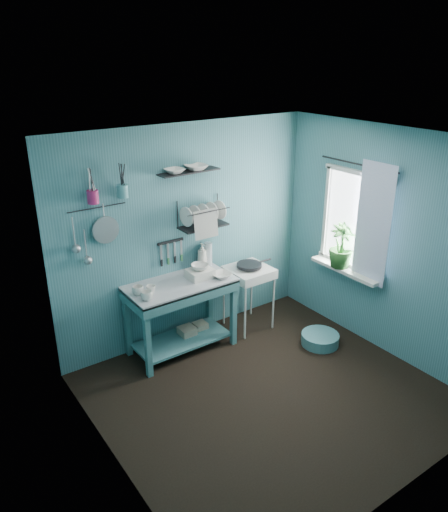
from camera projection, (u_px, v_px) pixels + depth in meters
floor at (269, 394)px, 5.00m from camera, size 3.20×3.20×0.00m
ceiling at (279, 142)px, 4.04m from camera, size 3.20×3.20×0.00m
wall_back at (187, 235)px, 5.65m from camera, size 3.20×0.00×3.20m
wall_front at (417, 359)px, 3.39m from camera, size 3.20×0.00×3.20m
wall_left at (108, 336)px, 3.66m from camera, size 0.00×3.00×3.00m
wall_right at (387, 245)px, 5.37m from camera, size 0.00×3.00×3.00m
work_counter at (181, 316)px, 5.59m from camera, size 1.20×0.61×0.84m
mug_left at (147, 296)px, 5.04m from camera, size 0.12×0.12×0.10m
mug_mid at (151, 290)px, 5.17m from camera, size 0.14×0.14×0.09m
mug_right at (138, 290)px, 5.15m from camera, size 0.17×0.17×0.10m
wash_tub at (200, 274)px, 5.53m from camera, size 0.28×0.22×0.10m
tub_bowl at (200, 267)px, 5.50m from camera, size 0.20×0.19×0.06m
soap_bottle at (202, 256)px, 5.75m from camera, size 0.11×0.12×0.30m
water_bottle at (208, 254)px, 5.82m from camera, size 0.09×0.09×0.28m
counter_bowl at (222, 275)px, 5.55m from camera, size 0.22×0.22×0.05m
hotplate_stand at (248, 297)px, 6.08m from camera, size 0.53×0.53×0.79m
frying_pan at (249, 265)px, 5.92m from camera, size 0.30×0.30×0.03m
knife_strip at (170, 242)px, 5.51m from camera, size 0.32×0.02×0.03m
dish_rack at (203, 213)px, 5.52m from camera, size 0.57×0.30×0.32m
upper_shelf at (189, 172)px, 5.28m from camera, size 0.70×0.20×0.02m
shelf_bowl_left at (174, 171)px, 5.17m from camera, size 0.23×0.23×0.05m
shelf_bowl_right at (196, 167)px, 5.31m from camera, size 0.24×0.24×0.06m
utensil_cup_magenta at (93, 197)px, 4.76m from camera, size 0.11×0.11×0.13m
utensil_cup_teal at (123, 191)px, 4.92m from camera, size 0.11×0.11×0.13m
colander at (106, 230)px, 4.98m from camera, size 0.28×0.03×0.28m
ladle_outer at (74, 232)px, 4.80m from camera, size 0.01×0.01×0.30m
ladle_inner at (85, 244)px, 4.92m from camera, size 0.01×0.01×0.30m
hook_rail at (97, 208)px, 4.88m from camera, size 0.60×0.01×0.01m
window_glass at (355, 221)px, 5.64m from camera, size 0.00×1.10×1.10m
windowsill at (345, 270)px, 5.82m from camera, size 0.16×0.95×0.04m
curtain at (373, 225)px, 5.36m from camera, size 0.00×1.35×1.35m
curtain_rod at (358, 164)px, 5.37m from camera, size 0.02×1.05×0.02m
potted_plant at (341, 246)px, 5.77m from camera, size 0.38×0.38×0.52m
storage_tin_large at (187, 336)px, 5.81m from camera, size 0.18×0.18×0.22m
storage_tin_small at (200, 330)px, 5.94m from camera, size 0.15×0.15×0.20m
floor_basin at (320, 339)px, 5.82m from camera, size 0.44×0.44×0.13m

